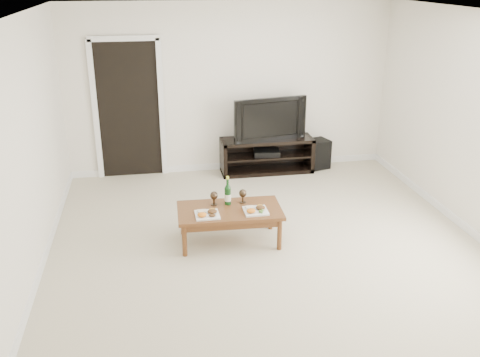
% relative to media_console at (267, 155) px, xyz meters
% --- Properties ---
extents(floor, '(5.50, 5.50, 0.00)m').
position_rel_media_console_xyz_m(floor, '(-0.54, -2.50, -0.28)').
color(floor, beige).
rests_on(floor, ground).
extents(back_wall, '(5.00, 0.04, 2.60)m').
position_rel_media_console_xyz_m(back_wall, '(-0.54, 0.27, 1.02)').
color(back_wall, white).
rests_on(back_wall, ground).
extents(ceiling, '(5.00, 5.50, 0.04)m').
position_rel_media_console_xyz_m(ceiling, '(-0.54, -2.50, 2.35)').
color(ceiling, white).
rests_on(ceiling, back_wall).
extents(doorway, '(0.90, 0.02, 2.05)m').
position_rel_media_console_xyz_m(doorway, '(-2.09, 0.24, 0.75)').
color(doorway, black).
rests_on(doorway, ground).
extents(media_console, '(1.44, 0.45, 0.55)m').
position_rel_media_console_xyz_m(media_console, '(0.00, 0.00, 0.00)').
color(media_console, black).
rests_on(media_console, ground).
extents(television, '(1.17, 0.35, 0.67)m').
position_rel_media_console_xyz_m(television, '(0.00, 0.00, 0.61)').
color(television, black).
rests_on(television, media_console).
extents(av_receiver, '(0.44, 0.35, 0.08)m').
position_rel_media_console_xyz_m(av_receiver, '(-0.01, -0.01, 0.05)').
color(av_receiver, black).
rests_on(av_receiver, media_console).
extents(subwoofer, '(0.39, 0.39, 0.47)m').
position_rel_media_console_xyz_m(subwoofer, '(0.86, 0.05, -0.04)').
color(subwoofer, black).
rests_on(subwoofer, ground).
extents(coffee_table, '(1.22, 0.70, 0.42)m').
position_rel_media_console_xyz_m(coffee_table, '(-0.95, -2.22, -0.07)').
color(coffee_table, brown).
rests_on(coffee_table, ground).
extents(plate_left, '(0.27, 0.27, 0.07)m').
position_rel_media_console_xyz_m(plate_left, '(-1.22, -2.35, 0.18)').
color(plate_left, white).
rests_on(plate_left, coffee_table).
extents(plate_right, '(0.27, 0.27, 0.07)m').
position_rel_media_console_xyz_m(plate_right, '(-0.66, -2.35, 0.18)').
color(plate_right, white).
rests_on(plate_right, coffee_table).
extents(wine_bottle, '(0.07, 0.07, 0.35)m').
position_rel_media_console_xyz_m(wine_bottle, '(-0.95, -2.08, 0.32)').
color(wine_bottle, '#0F3713').
rests_on(wine_bottle, coffee_table).
extents(goblet_left, '(0.09, 0.09, 0.17)m').
position_rel_media_console_xyz_m(goblet_left, '(-1.11, -2.08, 0.23)').
color(goblet_left, '#362A1D').
rests_on(goblet_left, coffee_table).
extents(goblet_right, '(0.09, 0.09, 0.17)m').
position_rel_media_console_xyz_m(goblet_right, '(-0.76, -2.07, 0.23)').
color(goblet_right, '#362A1D').
rests_on(goblet_right, coffee_table).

